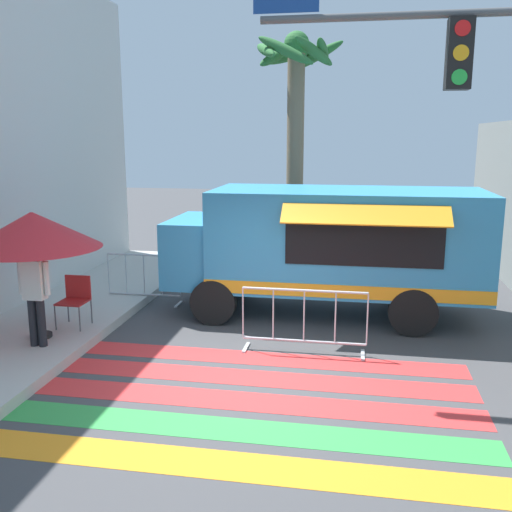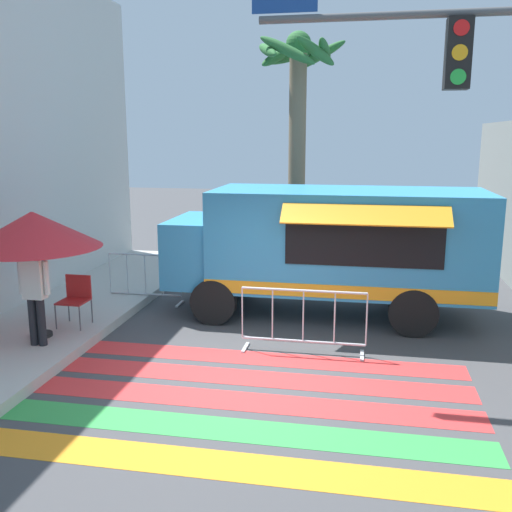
{
  "view_description": "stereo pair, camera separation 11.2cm",
  "coord_description": "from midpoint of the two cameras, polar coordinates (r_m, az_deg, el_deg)",
  "views": [
    {
      "loc": [
        1.43,
        -7.63,
        3.46
      ],
      "look_at": [
        -0.31,
        2.24,
        1.36
      ],
      "focal_mm": 40.0,
      "sensor_mm": 36.0,
      "label": 1
    },
    {
      "loc": [
        1.54,
        -7.61,
        3.46
      ],
      "look_at": [
        -0.31,
        2.24,
        1.36
      ],
      "focal_mm": 40.0,
      "sensor_mm": 36.0,
      "label": 2
    }
  ],
  "objects": [
    {
      "name": "barricade_front",
      "position": [
        9.33,
        4.47,
        -6.53
      ],
      "size": [
        2.04,
        0.44,
        1.07
      ],
      "color": "#B7BABF",
      "rests_on": "ground_plane"
    },
    {
      "name": "food_truck",
      "position": [
        11.17,
        6.37,
        1.39
      ],
      "size": [
        6.05,
        2.65,
        2.48
      ],
      "color": "#338CBF",
      "rests_on": "ground_plane"
    },
    {
      "name": "folding_chair",
      "position": [
        10.62,
        -17.92,
        -3.85
      ],
      "size": [
        0.48,
        0.48,
        0.88
      ],
      "rotation": [
        0.0,
        0.0,
        0.16
      ],
      "color": "#4C4C51",
      "rests_on": "sidewalk_left"
    },
    {
      "name": "ground_plane",
      "position": [
        8.5,
        -1.0,
        -12.21
      ],
      "size": [
        60.0,
        60.0,
        0.0
      ],
      "primitive_type": "plane",
      "color": "#424244"
    },
    {
      "name": "patio_umbrella",
      "position": [
        9.9,
        -21.74,
        2.4
      ],
      "size": [
        2.18,
        2.18,
        2.12
      ],
      "color": "black",
      "rests_on": "sidewalk_left"
    },
    {
      "name": "vendor_person",
      "position": [
        9.66,
        -21.58,
        -3.1
      ],
      "size": [
        0.53,
        0.22,
        1.66
      ],
      "rotation": [
        0.0,
        0.0,
        -0.21
      ],
      "color": "black",
      "rests_on": "sidewalk_left"
    },
    {
      "name": "barricade_side",
      "position": [
        12.24,
        -11.38,
        -2.34
      ],
      "size": [
        1.61,
        0.44,
        1.07
      ],
      "color": "#B7BABF",
      "rests_on": "ground_plane"
    },
    {
      "name": "traffic_signal_pole",
      "position": [
        8.4,
        22.76,
        12.83
      ],
      "size": [
        4.25,
        0.29,
        5.53
      ],
      "color": "#515456",
      "rests_on": "ground_plane"
    },
    {
      "name": "palm_tree",
      "position": [
        14.15,
        3.72,
        13.82
      ],
      "size": [
        2.26,
        2.25,
        5.89
      ],
      "color": "#7A664C",
      "rests_on": "ground_plane"
    },
    {
      "name": "crosswalk_painted",
      "position": [
        7.87,
        -2.02,
        -14.26
      ],
      "size": [
        6.4,
        3.6,
        0.01
      ],
      "color": "orange",
      "rests_on": "ground_plane"
    }
  ]
}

